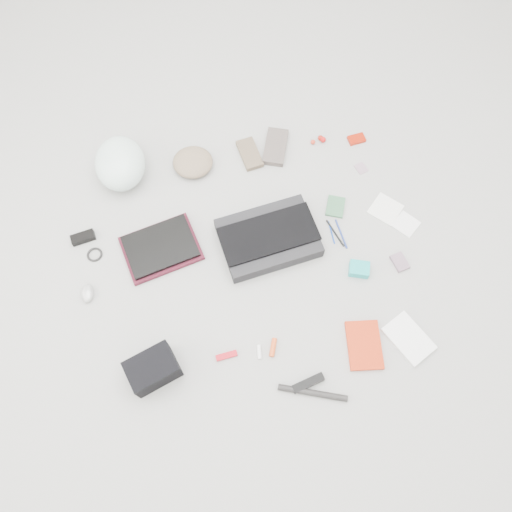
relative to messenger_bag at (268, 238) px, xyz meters
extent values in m
plane|color=gray|center=(-0.08, -0.08, -0.04)|extent=(4.00, 4.00, 0.00)
cube|color=black|center=(0.00, 0.00, 0.00)|extent=(0.46, 0.35, 0.07)
cube|color=black|center=(0.00, 0.00, 0.04)|extent=(0.46, 0.25, 0.01)
cube|color=#4B1321|center=(-0.49, 0.06, -0.02)|extent=(0.38, 0.31, 0.02)
cube|color=black|center=(-0.49, 0.06, 0.00)|extent=(0.35, 0.28, 0.02)
ellipsoid|color=white|center=(-0.61, 0.51, 0.05)|extent=(0.25, 0.31, 0.18)
ellipsoid|color=#806B54|center=(-0.27, 0.48, 0.00)|extent=(0.24, 0.23, 0.07)
cube|color=brown|center=(0.02, 0.49, -0.02)|extent=(0.11, 0.19, 0.03)
cube|color=#594E49|center=(0.15, 0.50, -0.02)|extent=(0.18, 0.23, 0.03)
cube|color=black|center=(-0.84, 0.20, -0.02)|extent=(0.11, 0.06, 0.03)
torus|color=black|center=(-0.79, 0.10, -0.03)|extent=(0.07, 0.07, 0.01)
ellipsoid|color=#9F9F9F|center=(-0.84, -0.08, -0.02)|extent=(0.06, 0.09, 0.03)
cube|color=black|center=(-0.59, -0.49, 0.03)|extent=(0.23, 0.19, 0.13)
cube|color=#AC0C17|center=(-0.29, -0.49, -0.03)|extent=(0.09, 0.03, 0.01)
cylinder|color=white|center=(-0.15, -0.50, -0.03)|extent=(0.03, 0.06, 0.02)
cylinder|color=#D34B1C|center=(-0.09, -0.49, -0.02)|extent=(0.05, 0.08, 0.02)
cube|color=black|center=(0.02, -0.67, -0.02)|extent=(0.14, 0.06, 0.03)
cylinder|color=black|center=(0.02, -0.71, -0.02)|extent=(0.27, 0.13, 0.03)
cube|color=red|center=(0.29, -0.57, -0.02)|extent=(0.17, 0.23, 0.02)
cube|color=white|center=(0.48, -0.58, -0.03)|extent=(0.21, 0.24, 0.02)
cube|color=#356442|center=(0.36, 0.11, -0.03)|extent=(0.12, 0.13, 0.01)
cylinder|color=#0E37A2|center=(0.30, -0.02, -0.03)|extent=(0.01, 0.12, 0.01)
cylinder|color=black|center=(0.32, -0.03, -0.03)|extent=(0.05, 0.15, 0.01)
cylinder|color=navy|center=(0.34, -0.04, -0.03)|extent=(0.02, 0.16, 0.01)
cube|color=#16AEAE|center=(0.37, -0.23, -0.01)|extent=(0.11, 0.10, 0.04)
cube|color=gray|center=(0.56, -0.23, -0.03)|extent=(0.07, 0.10, 0.02)
cube|color=white|center=(0.59, 0.04, -0.03)|extent=(0.19, 0.19, 0.01)
cube|color=white|center=(0.66, -0.05, -0.03)|extent=(0.15, 0.15, 0.01)
sphere|color=red|center=(0.35, 0.49, -0.02)|extent=(0.03, 0.03, 0.02)
sphere|color=#9B160B|center=(0.39, 0.50, -0.02)|extent=(0.04, 0.04, 0.03)
sphere|color=#BA100F|center=(0.40, 0.49, -0.02)|extent=(0.03, 0.03, 0.03)
cube|color=#A81C09|center=(0.57, 0.46, -0.03)|extent=(0.09, 0.06, 0.02)
cube|color=#9F7F92|center=(0.54, 0.29, -0.03)|extent=(0.06, 0.07, 0.00)
camera|label=1|loc=(-0.27, -0.95, 2.06)|focal=35.00mm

